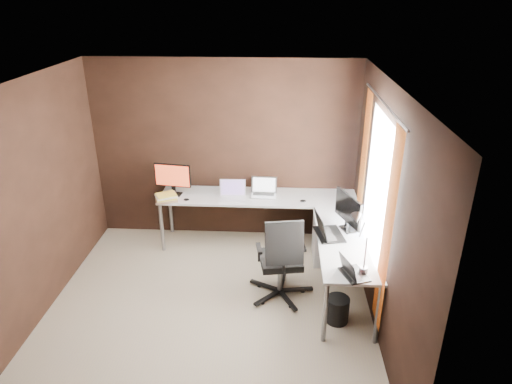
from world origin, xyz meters
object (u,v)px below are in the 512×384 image
Objects in this scene: laptop_black_small at (352,272)px; desk_lamp at (359,235)px; laptop_white at (232,194)px; drawer_pedestal at (330,239)px; laptop_silver at (264,191)px; laptop_black_big at (326,231)px; book_stack at (166,197)px; wastebasket at (337,309)px; office_chair at (281,273)px; monitor_right at (348,210)px; monitor_left at (173,177)px.

desk_lamp reaches higher than laptop_black_small.
laptop_white is at bearing 17.13° from laptop_black_small.
drawer_pedestal is 1.08m from laptop_silver.
drawer_pedestal is 1.33× the size of laptop_black_big.
book_stack reaches higher than wastebasket.
drawer_pedestal reaches higher than wastebasket.
laptop_black_big is at bearing -7.43° from laptop_black_small.
desk_lamp is at bearing -33.19° from book_stack.
book_stack is at bearing 137.73° from office_chair.
drawer_pedestal is 1.67× the size of laptop_black_small.
wastebasket is (2.14, -1.39, -0.63)m from book_stack.
laptop_silver is at bearing 117.71° from wastebasket.
laptop_black_small is (1.35, -1.74, -0.00)m from laptop_white.
monitor_right reaches higher than office_chair.
laptop_black_small reaches higher than drawer_pedestal.
laptop_black_small is 0.37m from desk_lamp.
laptop_silver reaches higher than laptop_black_small.
monitor_right reaches higher than laptop_black_small.
laptop_white is 1.51m from laptop_black_big.
book_stack is at bearing 165.01° from desk_lamp.
drawer_pedestal is 0.57× the size of office_chair.
monitor_left is 0.83m from laptop_white.
laptop_white is 0.98× the size of laptop_black_small.
desk_lamp is (0.11, -1.33, 0.82)m from drawer_pedestal.
laptop_black_small is (0.93, -1.86, -0.01)m from laptop_silver.
laptop_black_big is 1.57× the size of wastebasket.
laptop_black_big reaches higher than drawer_pedestal.
laptop_black_big is 0.78m from desk_lamp.
monitor_right is 1.11m from wastebasket.
monitor_right is at bearing 79.08° from wastebasket.
monitor_right reaches higher than laptop_black_big.
laptop_black_small is 1.03m from office_chair.
drawer_pedestal is 0.98× the size of desk_lamp.
monitor_left is at bearing 142.61° from wastebasket.
laptop_black_big is at bearing -41.00° from laptop_white.
laptop_black_big is 0.81m from laptop_black_small.
monitor_left is 2.01m from office_chair.
laptop_white is at bearing 8.79° from book_stack.
office_chair is (-0.50, -0.17, -0.48)m from laptop_black_big.
monitor_right is 0.48× the size of office_chair.
book_stack is 0.55× the size of desk_lamp.
desk_lamp reaches higher than laptop_black_big.
wastebasket is (0.61, -0.40, -0.17)m from office_chair.
monitor_left is 0.29m from book_stack.
monitor_right is 1.43× the size of laptop_silver.
drawer_pedestal is at bearing -13.96° from laptop_white.
book_stack reaches higher than drawer_pedestal.
laptop_black_small is at bearing 153.71° from monitor_right.
laptop_silver is 0.99× the size of laptop_black_small.
book_stack is (-2.16, 0.15, 0.47)m from drawer_pedestal.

